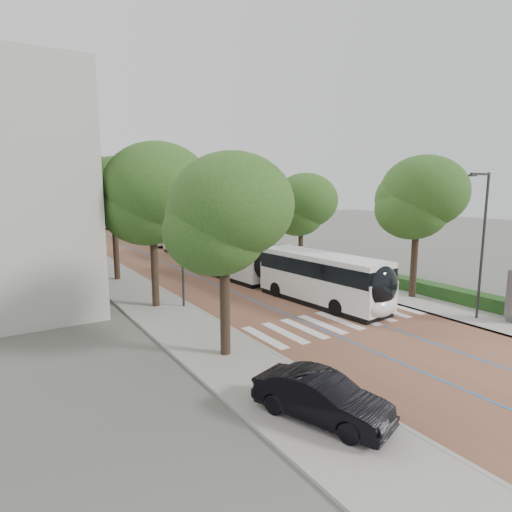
# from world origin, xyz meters

# --- Properties ---
(ground) EXTENTS (160.00, 160.00, 0.00)m
(ground) POSITION_xyz_m (0.00, 0.00, 0.00)
(ground) COLOR #51544C
(ground) RESTS_ON ground
(road) EXTENTS (11.00, 140.00, 0.02)m
(road) POSITION_xyz_m (0.00, 40.00, 0.01)
(road) COLOR brown
(road) RESTS_ON ground
(sidewalk_left) EXTENTS (4.00, 140.00, 0.12)m
(sidewalk_left) POSITION_xyz_m (-7.50, 40.00, 0.06)
(sidewalk_left) COLOR gray
(sidewalk_left) RESTS_ON ground
(sidewalk_right) EXTENTS (4.00, 140.00, 0.12)m
(sidewalk_right) POSITION_xyz_m (7.50, 40.00, 0.06)
(sidewalk_right) COLOR gray
(sidewalk_right) RESTS_ON ground
(kerb_left) EXTENTS (0.20, 140.00, 0.14)m
(kerb_left) POSITION_xyz_m (-5.60, 40.00, 0.06)
(kerb_left) COLOR gray
(kerb_left) RESTS_ON ground
(kerb_right) EXTENTS (0.20, 140.00, 0.14)m
(kerb_right) POSITION_xyz_m (5.60, 40.00, 0.06)
(kerb_right) COLOR gray
(kerb_right) RESTS_ON ground
(zebra_crossing) EXTENTS (10.55, 3.60, 0.01)m
(zebra_crossing) POSITION_xyz_m (0.20, 1.00, 0.03)
(zebra_crossing) COLOR silver
(zebra_crossing) RESTS_ON ground
(lane_line_left) EXTENTS (0.12, 126.00, 0.01)m
(lane_line_left) POSITION_xyz_m (-1.60, 40.00, 0.02)
(lane_line_left) COLOR #2365B0
(lane_line_left) RESTS_ON road
(lane_line_right) EXTENTS (0.12, 126.00, 0.01)m
(lane_line_right) POSITION_xyz_m (1.60, 40.00, 0.02)
(lane_line_right) COLOR #2365B0
(lane_line_right) RESTS_ON road
(hedge) EXTENTS (1.20, 14.00, 0.80)m
(hedge) POSITION_xyz_m (9.10, 0.00, 0.52)
(hedge) COLOR #153D15
(hedge) RESTS_ON sidewalk_right
(streetlight_near) EXTENTS (1.82, 0.20, 8.00)m
(streetlight_near) POSITION_xyz_m (6.62, -3.00, 4.82)
(streetlight_near) COLOR #2A2A2C
(streetlight_near) RESTS_ON sidewalk_right
(streetlight_far) EXTENTS (1.82, 0.20, 8.00)m
(streetlight_far) POSITION_xyz_m (6.62, 22.00, 4.82)
(streetlight_far) COLOR #2A2A2C
(streetlight_far) RESTS_ON sidewalk_right
(lamp_post_left) EXTENTS (0.14, 0.14, 8.00)m
(lamp_post_left) POSITION_xyz_m (-6.10, 8.00, 4.12)
(lamp_post_left) COLOR #2A2A2C
(lamp_post_left) RESTS_ON sidewalk_left
(trees_left) EXTENTS (6.37, 60.39, 9.95)m
(trees_left) POSITION_xyz_m (-7.50, 24.96, 6.91)
(trees_left) COLOR black
(trees_left) RESTS_ON ground
(trees_right) EXTENTS (5.88, 47.69, 9.32)m
(trees_right) POSITION_xyz_m (7.70, 23.04, 6.11)
(trees_right) COLOR black
(trees_right) RESTS_ON ground
(lead_bus) EXTENTS (4.10, 18.54, 3.20)m
(lead_bus) POSITION_xyz_m (1.30, 7.97, 1.63)
(lead_bus) COLOR black
(lead_bus) RESTS_ON ground
(bus_queued_0) EXTENTS (2.72, 12.44, 3.20)m
(bus_queued_0) POSITION_xyz_m (1.99, 23.90, 1.62)
(bus_queued_0) COLOR white
(bus_queued_0) RESTS_ON ground
(bus_queued_1) EXTENTS (3.17, 12.51, 3.20)m
(bus_queued_1) POSITION_xyz_m (2.58, 37.80, 1.62)
(bus_queued_1) COLOR white
(bus_queued_1) RESTS_ON ground
(bus_queued_2) EXTENTS (3.16, 12.51, 3.20)m
(bus_queued_2) POSITION_xyz_m (2.39, 50.89, 1.62)
(bus_queued_2) COLOR white
(bus_queued_2) RESTS_ON ground
(bus_queued_3) EXTENTS (3.35, 12.54, 3.20)m
(bus_queued_3) POSITION_xyz_m (2.20, 63.40, 1.62)
(bus_queued_3) COLOR white
(bus_queued_3) RESTS_ON ground
(parked_car) EXTENTS (2.99, 4.73, 1.47)m
(parked_car) POSITION_xyz_m (-7.49, -6.35, 0.86)
(parked_car) COLOR black
(parked_car) RESTS_ON sidewalk_left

